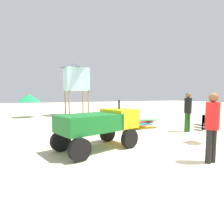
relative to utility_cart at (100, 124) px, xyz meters
The scene contains 8 objects.
ground 1.84m from the utility_cart, 48.68° to the right, with size 80.00×80.00×0.00m, color beige.
utility_cart is the anchor object (origin of this frame).
stacked_plastic_chairs 3.56m from the utility_cart, 16.06° to the right, with size 0.48×0.48×1.11m.
surfboard_pile 3.74m from the utility_cart, 36.77° to the left, with size 2.56×1.03×0.48m.
lifeguard_near_left 4.61m from the utility_cart, ahead, with size 0.32×0.32×1.78m.
lifeguard_near_center 3.05m from the utility_cart, 48.35° to the right, with size 0.32×0.32×1.72m.
lifeguard_tower 10.26m from the utility_cart, 79.67° to the left, with size 1.98×1.98×4.31m.
beach_umbrella_left 10.04m from the utility_cart, 100.39° to the left, with size 1.66×1.66×1.76m.
Camera 1 is at (-3.13, -3.91, 1.65)m, focal length 29.10 mm.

